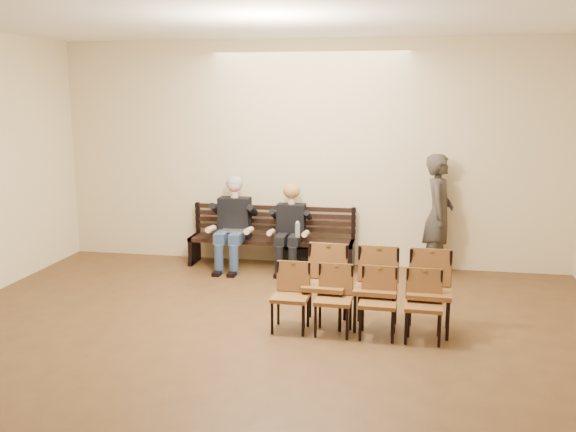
# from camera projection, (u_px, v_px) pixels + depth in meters

# --- Properties ---
(ground) EXTENTS (10.00, 10.00, 0.00)m
(ground) POSITION_uv_depth(u_px,v_px,m) (219.00, 411.00, 5.50)
(ground) COLOR brown
(ground) RESTS_ON ground
(room_walls) EXTENTS (8.02, 10.01, 3.51)m
(room_walls) POSITION_uv_depth(u_px,v_px,m) (239.00, 110.00, 5.78)
(room_walls) COLOR beige
(room_walls) RESTS_ON ground
(bench) EXTENTS (2.60, 0.90, 0.45)m
(bench) POSITION_uv_depth(u_px,v_px,m) (271.00, 252.00, 10.04)
(bench) COLOR black
(bench) RESTS_ON ground
(seated_man) EXTENTS (0.60, 0.83, 1.44)m
(seated_man) POSITION_uv_depth(u_px,v_px,m) (233.00, 222.00, 9.94)
(seated_man) COLOR black
(seated_man) RESTS_ON ground
(seated_woman) EXTENTS (0.53, 0.74, 1.24)m
(seated_woman) POSITION_uv_depth(u_px,v_px,m) (290.00, 230.00, 9.80)
(seated_woman) COLOR black
(seated_woman) RESTS_ON ground
(laptop) EXTENTS (0.41, 0.35, 0.26)m
(laptop) POSITION_uv_depth(u_px,v_px,m) (233.00, 232.00, 9.84)
(laptop) COLOR silver
(laptop) RESTS_ON bench
(water_bottle) EXTENTS (0.09, 0.09, 0.25)m
(water_bottle) POSITION_uv_depth(u_px,v_px,m) (298.00, 238.00, 9.50)
(water_bottle) COLOR silver
(water_bottle) RESTS_ON bench
(bag) EXTENTS (0.48, 0.41, 0.30)m
(bag) POSITION_uv_depth(u_px,v_px,m) (295.00, 257.00, 10.08)
(bag) COLOR black
(bag) RESTS_ON ground
(passerby) EXTENTS (0.59, 0.82, 2.08)m
(passerby) POSITION_uv_depth(u_px,v_px,m) (439.00, 205.00, 9.53)
(passerby) COLOR #332E29
(passerby) RESTS_ON ground
(chair_row_front) EXTENTS (1.71, 0.59, 0.94)m
(chair_row_front) POSITION_uv_depth(u_px,v_px,m) (376.00, 289.00, 7.35)
(chair_row_front) COLOR brown
(chair_row_front) RESTS_ON ground
(chair_row_back) EXTENTS (1.90, 0.47, 0.78)m
(chair_row_back) POSITION_uv_depth(u_px,v_px,m) (355.00, 302.00, 7.15)
(chair_row_back) COLOR brown
(chair_row_back) RESTS_ON ground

